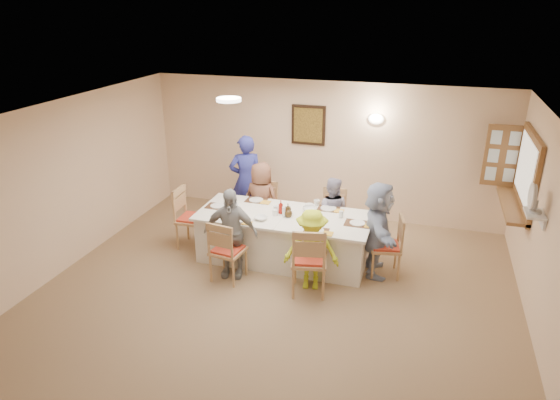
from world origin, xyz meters
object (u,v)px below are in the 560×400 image
(serving_hatch, at_px, (527,172))
(chair_back_right, at_px, (332,217))
(dining_table, at_px, (284,237))
(chair_back_left, at_px, (264,209))
(condiment_ketchup, at_px, (281,207))
(diner_front_right, at_px, (311,250))
(diner_back_right, at_px, (331,212))
(diner_back_left, at_px, (261,200))
(chair_front_left, at_px, (228,249))
(caregiver, at_px, (246,180))
(diner_right_end, at_px, (378,229))
(desk_fan, at_px, (535,202))
(diner_front_left, at_px, (231,233))
(chair_front_right, at_px, (309,259))
(chair_right_end, at_px, (386,246))
(chair_left_end, at_px, (193,218))

(serving_hatch, xyz_separation_m, chair_back_right, (-2.79, -0.07, -1.05))
(dining_table, bearing_deg, chair_back_left, 126.87)
(serving_hatch, xyz_separation_m, condiment_ketchup, (-3.45, -0.83, -0.64))
(condiment_ketchup, bearing_deg, diner_front_right, -47.20)
(diner_front_right, bearing_deg, diner_back_right, 80.43)
(diner_back_left, height_order, diner_front_right, diner_back_left)
(diner_back_left, bearing_deg, chair_front_left, 100.95)
(chair_back_left, bearing_deg, caregiver, 139.97)
(diner_right_end, bearing_deg, chair_back_left, 58.15)
(desk_fan, relative_size, chair_back_left, 0.33)
(diner_back_right, height_order, diner_front_left, diner_front_left)
(dining_table, bearing_deg, serving_hatch, 14.35)
(chair_back_left, relative_size, diner_right_end, 0.63)
(chair_front_right, height_order, condiment_ketchup, chair_front_right)
(dining_table, height_order, chair_front_right, chair_front_right)
(chair_front_left, bearing_deg, diner_front_right, -166.34)
(diner_right_end, bearing_deg, caregiver, 54.79)
(dining_table, xyz_separation_m, diner_right_end, (1.42, 0.00, 0.34))
(chair_right_end, xyz_separation_m, diner_front_right, (-0.95, -0.68, 0.13))
(dining_table, xyz_separation_m, caregiver, (-1.05, 1.15, 0.44))
(chair_front_left, relative_size, chair_left_end, 0.94)
(diner_back_left, distance_m, caregiver, 0.67)
(chair_left_end, bearing_deg, chair_right_end, -91.92)
(serving_hatch, bearing_deg, condiment_ketchup, -166.43)
(desk_fan, xyz_separation_m, chair_right_end, (-1.73, 0.48, -1.08))
(dining_table, xyz_separation_m, chair_back_left, (-0.60, 0.80, 0.07))
(diner_front_right, relative_size, condiment_ketchup, 5.65)
(chair_front_left, relative_size, diner_front_right, 0.80)
(chair_front_right, distance_m, chair_right_end, 1.24)
(diner_right_end, relative_size, condiment_ketchup, 6.85)
(chair_front_right, bearing_deg, chair_right_end, -151.59)
(diner_back_left, distance_m, diner_front_right, 1.82)
(chair_back_right, xyz_separation_m, chair_left_end, (-2.15, -0.80, 0.05))
(chair_back_left, xyz_separation_m, chair_left_end, (-0.95, -0.80, 0.05))
(diner_back_right, bearing_deg, chair_left_end, 19.31)
(serving_hatch, distance_m, desk_fan, 1.36)
(diner_back_left, bearing_deg, serving_hatch, -166.36)
(diner_back_left, xyz_separation_m, condiment_ketchup, (0.54, -0.65, 0.20))
(diner_back_left, relative_size, condiment_ketchup, 6.32)
(chair_front_right, xyz_separation_m, diner_back_right, (0.00, 1.48, 0.08))
(chair_front_right, distance_m, chair_left_end, 2.29)
(chair_left_end, relative_size, condiment_ketchup, 4.82)
(desk_fan, bearing_deg, condiment_ketchup, 171.19)
(chair_right_end, distance_m, diner_front_right, 1.17)
(diner_front_left, bearing_deg, chair_front_right, -12.98)
(desk_fan, relative_size, diner_front_left, 0.22)
(desk_fan, bearing_deg, diner_back_left, 163.30)
(desk_fan, xyz_separation_m, chair_front_left, (-3.88, -0.32, -1.08))
(diner_front_left, bearing_deg, diner_front_right, -7.27)
(chair_back_right, height_order, chair_front_right, chair_front_right)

